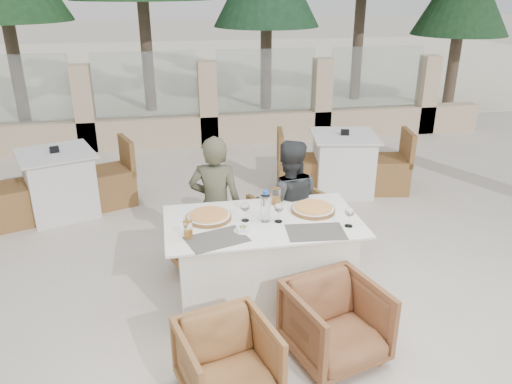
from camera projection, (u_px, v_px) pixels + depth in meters
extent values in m
plane|color=beige|center=(265.00, 303.00, 4.33)|extent=(80.00, 80.00, 0.00)
cube|color=#F8EECB|center=(182.00, 65.00, 17.02)|extent=(30.00, 16.00, 0.01)
cone|color=#1D4121|center=(463.00, 1.00, 10.30)|extent=(1.98, 1.98, 4.50)
cube|color=#58524B|center=(217.00, 239.00, 3.79)|extent=(0.52, 0.42, 0.00)
cube|color=#56514A|center=(316.00, 232.00, 3.90)|extent=(0.48, 0.34, 0.00)
cylinder|color=#CC521B|center=(209.00, 216.00, 4.11)|extent=(0.45, 0.45, 0.05)
cylinder|color=orange|center=(313.00, 209.00, 4.24)|extent=(0.38, 0.38, 0.05)
cylinder|color=#A3BFD6|center=(265.00, 206.00, 4.03)|extent=(0.09, 0.09, 0.27)
cylinder|color=orange|center=(188.00, 230.00, 3.78)|extent=(0.08, 0.08, 0.14)
cylinder|color=orange|center=(276.00, 196.00, 4.36)|extent=(0.10, 0.10, 0.15)
imported|color=#936135|center=(213.00, 245.00, 4.68)|extent=(0.83, 0.84, 0.60)
imported|color=olive|center=(293.00, 226.00, 4.99)|extent=(0.92, 0.93, 0.65)
imported|color=#966436|center=(228.00, 363.00, 3.26)|extent=(0.72, 0.73, 0.55)
imported|color=brown|center=(336.00, 323.00, 3.61)|extent=(0.78, 0.80, 0.59)
imported|color=#4D4D38|center=(216.00, 206.00, 4.61)|extent=(0.55, 0.44, 1.34)
imported|color=#313436|center=(288.00, 206.00, 4.67)|extent=(0.68, 0.56, 1.28)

